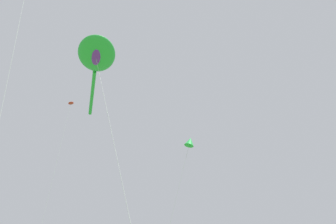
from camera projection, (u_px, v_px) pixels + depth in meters
big_show_kite at (96, 57)px, 24.19m from camera, size 5.90×11.05×19.54m
small_kite_streamer_purple at (22, 8)px, 15.65m from camera, size 2.38×0.76×16.98m
small_kite_delta_white at (68, 115)px, 34.31m from camera, size 0.75×2.31×23.17m
small_kite_diamond_red at (190, 142)px, 30.10m from camera, size 3.87×4.36×17.58m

